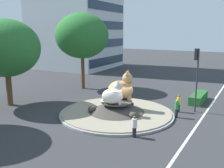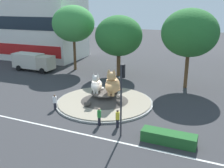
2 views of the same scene
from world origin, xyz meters
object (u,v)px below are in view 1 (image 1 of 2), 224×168
(traffic_light_mast, at_px, (196,69))
(second_tree_near_tower, at_px, (82,36))
(cat_statue_calico, at_px, (122,88))
(pedestrian_green_shirt, at_px, (177,108))
(pedestrian_yellow_shirt, at_px, (179,103))
(pedestrian_white_shirt, at_px, (134,126))
(third_tree_left, at_px, (6,48))
(cat_statue_white, at_px, (113,95))

(traffic_light_mast, distance_m, second_tree_near_tower, 15.55)
(cat_statue_calico, distance_m, pedestrian_green_shirt, 5.26)
(traffic_light_mast, relative_size, second_tree_near_tower, 0.61)
(second_tree_near_tower, bearing_deg, pedestrian_yellow_shirt, -104.82)
(traffic_light_mast, relative_size, pedestrian_white_shirt, 3.75)
(second_tree_near_tower, bearing_deg, pedestrian_green_shirt, -110.56)
(third_tree_left, xyz_separation_m, pedestrian_yellow_shirt, (6.37, -15.75, -4.99))
(third_tree_left, height_order, pedestrian_white_shirt, third_tree_left)
(third_tree_left, xyz_separation_m, pedestrian_green_shirt, (4.74, -16.02, -4.98))
(cat_statue_white, xyz_separation_m, cat_statue_calico, (1.82, 0.13, 0.23))
(cat_statue_white, distance_m, pedestrian_green_shirt, 5.69)
(second_tree_near_tower, distance_m, pedestrian_green_shirt, 16.20)
(cat_statue_white, height_order, pedestrian_yellow_shirt, cat_statue_white)
(cat_statue_calico, xyz_separation_m, traffic_light_mast, (3.38, -5.95, 1.85))
(pedestrian_yellow_shirt, bearing_deg, traffic_light_mast, 15.94)
(pedestrian_green_shirt, bearing_deg, pedestrian_white_shirt, -2.63)
(second_tree_near_tower, bearing_deg, cat_statue_white, -130.99)
(cat_statue_white, bearing_deg, third_tree_left, 171.07)
(traffic_light_mast, height_order, pedestrian_green_shirt, traffic_light_mast)
(cat_statue_white, xyz_separation_m, second_tree_near_tower, (8.00, 9.21, 4.90))
(traffic_light_mast, distance_m, pedestrian_yellow_shirt, 3.56)
(third_tree_left, bearing_deg, traffic_light_mast, -66.97)
(cat_statue_white, height_order, pedestrian_green_shirt, cat_statue_white)
(cat_statue_calico, bearing_deg, traffic_light_mast, 16.58)
(second_tree_near_tower, bearing_deg, traffic_light_mast, -100.56)
(traffic_light_mast, relative_size, pedestrian_green_shirt, 3.60)
(traffic_light_mast, bearing_deg, pedestrian_green_shirt, 74.83)
(pedestrian_green_shirt, bearing_deg, traffic_light_mast, 170.24)
(cat_statue_calico, relative_size, pedestrian_yellow_shirt, 1.77)
(traffic_light_mast, height_order, third_tree_left, third_tree_left)
(second_tree_near_tower, height_order, pedestrian_white_shirt, second_tree_near_tower)
(cat_statue_calico, xyz_separation_m, pedestrian_green_shirt, (0.90, -4.99, -1.38))
(pedestrian_yellow_shirt, relative_size, pedestrian_green_shirt, 1.00)
(traffic_light_mast, bearing_deg, cat_statue_calico, 35.60)
(pedestrian_white_shirt, bearing_deg, traffic_light_mast, 1.23)
(second_tree_near_tower, height_order, pedestrian_green_shirt, second_tree_near_tower)
(cat_statue_calico, height_order, pedestrian_green_shirt, cat_statue_calico)
(cat_statue_white, relative_size, traffic_light_mast, 0.40)
(cat_statue_white, xyz_separation_m, pedestrian_green_shirt, (2.72, -4.87, -1.15))
(cat_statue_white, xyz_separation_m, third_tree_left, (-2.02, 11.16, 3.84))
(cat_statue_calico, bearing_deg, pedestrian_green_shirt, -2.76)
(pedestrian_green_shirt, bearing_deg, second_tree_near_tower, -99.16)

